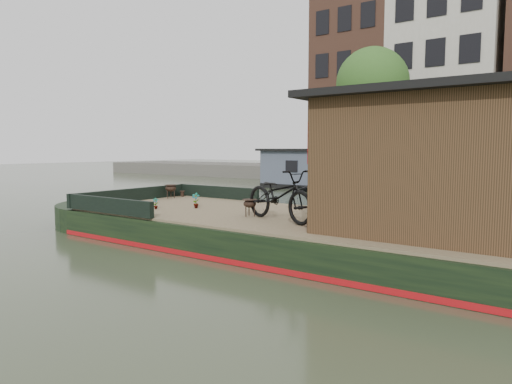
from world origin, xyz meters
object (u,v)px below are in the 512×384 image
Objects in this scene: bicycle at (279,195)px; brazier_front at (250,208)px; cabin at (437,162)px; brazier_rear at (171,191)px; dinghy at (318,186)px; potted_plant_a at (196,200)px.

bicycle is 5.38× the size of brazier_front.
bicycle is (-2.86, -0.64, -0.71)m from cabin.
brazier_rear is (-7.79, 1.12, -1.03)m from cabin.
brazier_rear is at bearing -146.07° from dinghy.
brazier_rear is 0.15× the size of dinghy.
potted_plant_a is at bearing -135.93° from dinghy.
cabin is 1.49× the size of dinghy.
brazier_front is (-3.73, -0.46, -1.04)m from cabin.
bicycle is 2.80m from potted_plant_a.
brazier_front is (-0.87, 0.17, -0.34)m from bicycle.
brazier_rear reaches higher than brazier_front.
dinghy is (-5.54, 12.14, -0.89)m from bicycle.
brazier_rear is (-2.19, 1.27, 0.01)m from potted_plant_a.
cabin is 10.83× the size of brazier_front.
dinghy is at bearing 103.53° from potted_plant_a.
potted_plant_a is 1.03× the size of brazier_front.
bicycle is at bearing -11.25° from brazier_front.
potted_plant_a is 0.96× the size of brazier_rear.
brazier_front is at bearing -21.30° from brazier_rear.
brazier_front reaches higher than dinghy.
brazier_front is 12.86m from dinghy.
dinghy is at bearing 43.19° from bicycle.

